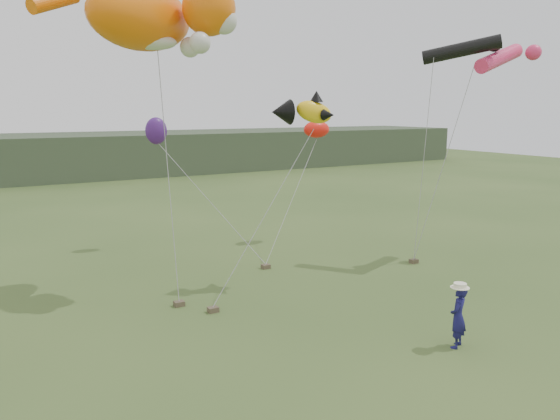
{
  "coord_description": "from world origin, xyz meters",
  "views": [
    {
      "loc": [
        -9.06,
        -10.87,
        6.43
      ],
      "look_at": [
        -0.94,
        3.0,
        3.44
      ],
      "focal_mm": 35.0,
      "sensor_mm": 36.0,
      "label": 1
    }
  ],
  "objects": [
    {
      "name": "ground",
      "position": [
        0.0,
        0.0,
        0.0
      ],
      "size": [
        120.0,
        120.0,
        0.0
      ],
      "primitive_type": "plane",
      "color": "#385123",
      "rests_on": "ground"
    },
    {
      "name": "headland",
      "position": [
        -3.11,
        44.69,
        1.92
      ],
      "size": [
        90.0,
        13.0,
        4.0
      ],
      "color": "#2D3D28",
      "rests_on": "ground"
    },
    {
      "name": "festival_attendant",
      "position": [
        2.2,
        -1.22,
        0.87
      ],
      "size": [
        0.75,
        0.66,
        1.73
      ],
      "primitive_type": "imported",
      "rotation": [
        0.0,
        0.0,
        3.63
      ],
      "color": "#171552",
      "rests_on": "ground"
    },
    {
      "name": "sandbag_anchors",
      "position": [
        -1.58,
        5.51,
        0.08
      ],
      "size": [
        17.87,
        4.34,
        0.17
      ],
      "color": "brown",
      "rests_on": "ground"
    },
    {
      "name": "cat_kite",
      "position": [
        -3.05,
        7.46,
        9.43
      ],
      "size": [
        6.37,
        4.62,
        2.71
      ],
      "color": "orange",
      "rests_on": "ground"
    },
    {
      "name": "fish_kite",
      "position": [
        1.55,
        5.71,
        6.34
      ],
      "size": [
        2.4,
        1.57,
        1.29
      ],
      "color": "yellow",
      "rests_on": "ground"
    },
    {
      "name": "tube_kites",
      "position": [
        10.1,
        4.83,
        8.67
      ],
      "size": [
        4.89,
        2.7,
        1.55
      ],
      "color": "black",
      "rests_on": "ground"
    },
    {
      "name": "misc_kites",
      "position": [
        2.53,
        12.43,
        5.44
      ],
      "size": [
        8.39,
        3.21,
        1.23
      ],
      "color": "#FB1A10",
      "rests_on": "ground"
    }
  ]
}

